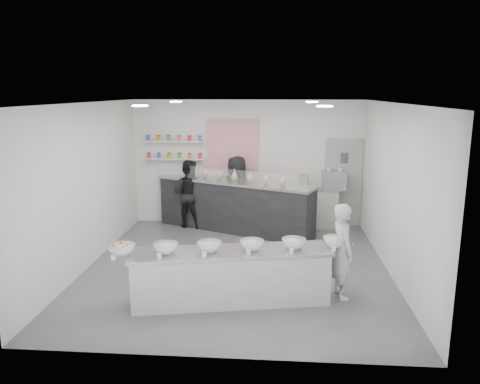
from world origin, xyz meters
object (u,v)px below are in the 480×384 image
at_px(prep_counter, 231,276).
at_px(back_bar, 235,206).
at_px(espresso_machine, 334,181).
at_px(staff_left, 188,194).
at_px(espresso_ledge, 311,208).
at_px(staff_right, 237,192).
at_px(woman_prep, 342,251).

bearing_deg(prep_counter, back_bar, 83.34).
relative_size(prep_counter, espresso_machine, 5.64).
height_order(espresso_machine, staff_left, staff_left).
xyz_separation_m(espresso_ledge, staff_right, (-1.77, -0.18, 0.39)).
xyz_separation_m(back_bar, woman_prep, (2.00, -3.43, 0.17)).
height_order(back_bar, staff_left, staff_left).
distance_m(espresso_ledge, staff_right, 1.82).
relative_size(espresso_ledge, woman_prep, 0.82).
bearing_deg(espresso_machine, espresso_ledge, 180.00).
bearing_deg(staff_left, back_bar, 176.82).
distance_m(espresso_machine, staff_right, 2.30).
bearing_deg(staff_left, woman_prep, 140.50).
bearing_deg(espresso_ledge, back_bar, -165.93).
height_order(back_bar, staff_right, staff_right).
bearing_deg(prep_counter, staff_right, 82.63).
relative_size(espresso_ledge, staff_right, 0.73).
xyz_separation_m(espresso_ledge, espresso_machine, (0.50, 0.00, 0.67)).
relative_size(prep_counter, staff_left, 1.89).
relative_size(espresso_machine, staff_left, 0.34).
bearing_deg(staff_right, prep_counter, 114.44).
bearing_deg(espresso_ledge, prep_counter, -109.86).
bearing_deg(staff_left, staff_right, -169.63).
bearing_deg(espresso_machine, back_bar, -168.93).
bearing_deg(espresso_machine, staff_right, -175.47).
height_order(espresso_ledge, woman_prep, woman_prep).
xyz_separation_m(prep_counter, staff_right, (-0.25, 4.03, 0.44)).
height_order(espresso_ledge, staff_left, staff_left).
distance_m(prep_counter, woman_prep, 1.78).
xyz_separation_m(back_bar, espresso_ledge, (1.80, 0.45, -0.13)).
relative_size(back_bar, espresso_machine, 7.05).
bearing_deg(woman_prep, espresso_machine, -16.72).
xyz_separation_m(espresso_machine, woman_prep, (-0.31, -3.88, -0.38)).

